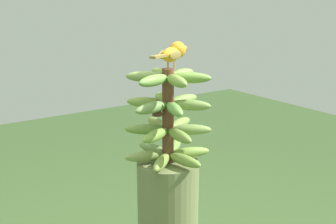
# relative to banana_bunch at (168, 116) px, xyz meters

# --- Properties ---
(banana_bunch) EXTENTS (0.30, 0.30, 0.33)m
(banana_bunch) POSITION_rel_banana_bunch_xyz_m (0.00, 0.00, 0.00)
(banana_bunch) COLOR brown
(banana_bunch) RESTS_ON banana_tree
(perched_bird) EXTENTS (0.10, 0.19, 0.08)m
(perched_bird) POSITION_rel_banana_bunch_xyz_m (-0.01, 0.03, 0.21)
(perched_bird) COLOR #C68933
(perched_bird) RESTS_ON banana_bunch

